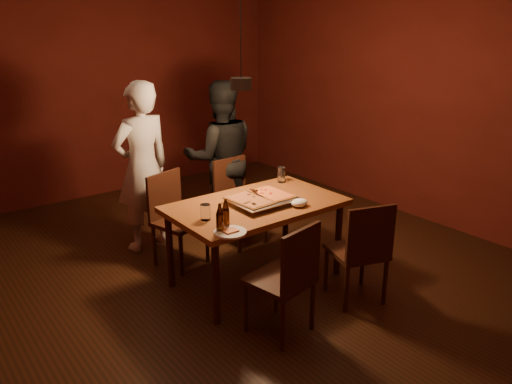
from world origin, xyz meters
TOP-DOWN VIEW (x-y plane):
  - room_shell at (0.00, 0.00)m, footprint 6.00×6.00m
  - dining_table at (-0.02, -0.23)m, footprint 1.50×0.90m
  - chair_far_left at (-0.42, 0.55)m, footprint 0.52×0.52m
  - chair_far_right at (0.35, 0.60)m, footprint 0.45×0.45m
  - chair_near_left at (-0.35, -1.05)m, footprint 0.49×0.49m
  - chair_near_right at (0.43, -1.07)m, footprint 0.53×0.53m
  - pizza_tray at (0.02, -0.27)m, footprint 0.59×0.50m
  - pizza_meat at (-0.12, -0.27)m, footprint 0.28×0.42m
  - pizza_cheese at (0.14, -0.26)m, footprint 0.25×0.39m
  - spatula at (0.02, -0.24)m, footprint 0.13×0.25m
  - beer_bottle_a at (-0.62, -0.58)m, footprint 0.06×0.06m
  - beer_bottle_b at (-0.54, -0.53)m, footprint 0.06×0.06m
  - water_glass_left at (-0.58, -0.30)m, footprint 0.08×0.08m
  - water_glass_right at (0.54, 0.09)m, footprint 0.07×0.07m
  - plate_slice at (-0.57, -0.64)m, footprint 0.25×0.25m
  - napkin at (0.22, -0.53)m, footprint 0.16×0.12m
  - diner_white at (-0.48, 1.04)m, footprint 0.67×0.48m
  - diner_dark at (0.41, 0.96)m, footprint 1.00×0.91m
  - pendant_lamp at (0.00, 0.00)m, footprint 0.18×0.18m

SIDE VIEW (x-z plane):
  - chair_far_left at x=-0.42m, z-range 0.29..0.78m
  - chair_far_right at x=0.35m, z-range 0.29..0.78m
  - chair_near_left at x=-0.35m, z-range 0.29..0.78m
  - chair_near_right at x=0.43m, z-range 0.29..0.78m
  - dining_table at x=-0.02m, z-range 0.30..1.05m
  - plate_slice at x=-0.57m, z-range 0.75..0.77m
  - pizza_tray at x=0.02m, z-range 0.75..0.80m
  - napkin at x=0.22m, z-range 0.75..0.82m
  - pizza_meat at x=-0.12m, z-range 0.80..0.82m
  - pizza_cheese at x=0.14m, z-range 0.80..0.82m
  - spatula at x=0.02m, z-range 0.79..0.83m
  - water_glass_left at x=-0.58m, z-range 0.75..0.88m
  - water_glass_right at x=0.54m, z-range 0.75..0.90m
  - diner_dark at x=0.41m, z-range 0.00..1.67m
  - beer_bottle_b at x=-0.54m, z-range 0.75..0.97m
  - diner_white at x=-0.48m, z-range 0.00..1.73m
  - beer_bottle_a at x=-0.62m, z-range 0.75..0.98m
  - room_shell at x=0.00m, z-range -1.60..4.40m
  - pendant_lamp at x=0.00m, z-range 1.21..2.31m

